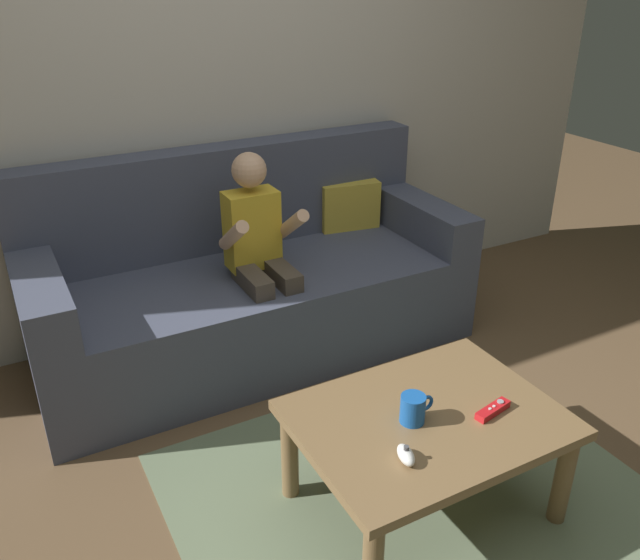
{
  "coord_description": "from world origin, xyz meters",
  "views": [
    {
      "loc": [
        -1.0,
        -1.24,
        1.7
      ],
      "look_at": [
        0.05,
        0.71,
        0.61
      ],
      "focal_mm": 36.59,
      "sensor_mm": 36.0,
      "label": 1
    }
  ],
  "objects": [
    {
      "name": "coffee_table",
      "position": [
        0.1,
        0.08,
        0.33
      ],
      "size": [
        0.84,
        0.63,
        0.39
      ],
      "color": "brown",
      "rests_on": "ground"
    },
    {
      "name": "couch",
      "position": [
        0.02,
        1.34,
        0.32
      ],
      "size": [
        2.0,
        0.8,
        0.93
      ],
      "color": "#474C60",
      "rests_on": "ground"
    },
    {
      "name": "wall_back",
      "position": [
        0.0,
        1.73,
        1.25
      ],
      "size": [
        4.76,
        0.05,
        2.5
      ],
      "primitive_type": "cube",
      "color": "beige",
      "rests_on": "ground"
    },
    {
      "name": "coffee_mug",
      "position": [
        0.04,
        0.08,
        0.44
      ],
      "size": [
        0.12,
        0.08,
        0.09
      ],
      "color": "#1959B2",
      "rests_on": "coffee_table"
    },
    {
      "name": "person_seated_on_couch",
      "position": [
        -0.01,
        1.16,
        0.56
      ],
      "size": [
        0.32,
        0.4,
        0.98
      ],
      "color": "#4C4238",
      "rests_on": "ground"
    },
    {
      "name": "game_remote_red_near_edge",
      "position": [
        0.29,
        -0.01,
        0.4
      ],
      "size": [
        0.14,
        0.06,
        0.03
      ],
      "color": "red",
      "rests_on": "coffee_table"
    },
    {
      "name": "area_rug",
      "position": [
        0.1,
        0.08,
        0.0
      ],
      "size": [
        1.59,
        1.42,
        0.01
      ],
      "primitive_type": "cube",
      "color": "#6B7A5B",
      "rests_on": "ground"
    },
    {
      "name": "nunchuk_white",
      "position": [
        -0.09,
        -0.06,
        0.41
      ],
      "size": [
        0.06,
        0.1,
        0.05
      ],
      "color": "white",
      "rests_on": "coffee_table"
    },
    {
      "name": "ground_plane",
      "position": [
        0.0,
        0.0,
        0.0
      ],
      "size": [
        9.52,
        9.52,
        0.0
      ],
      "primitive_type": "plane",
      "color": "brown"
    }
  ]
}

